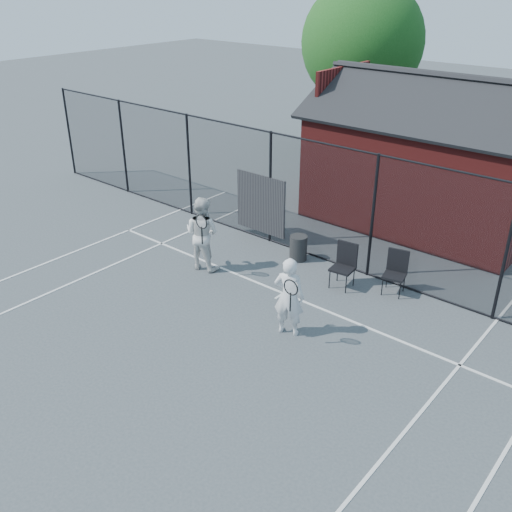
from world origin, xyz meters
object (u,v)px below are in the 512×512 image
Objects in this scene: clubhouse at (428,167)px; player_front at (289,297)px; chair_left at (343,267)px; chair_right at (395,274)px; player_back at (202,233)px; waste_bin at (298,248)px.

clubhouse is 7.24m from player_front.
chair_left reaches higher than chair_right.
clubhouse is 3.56× the size of player_back.
chair_left is 1.69m from waste_bin.
chair_right is 2.65m from waste_bin.
player_front is (0.51, -7.18, -0.76)m from clubhouse.
waste_bin is at bearing 156.17° from chair_left.
chair_right is at bearing 72.58° from player_front.
chair_left reaches higher than waste_bin.
waste_bin is (-1.60, 0.50, -0.20)m from chair_left.
chair_left is at bearing -167.61° from chair_right.
player_front is at bearing -92.10° from chair_left.
clubhouse is 6.27× the size of chair_left.
chair_right is (1.05, 0.50, -0.02)m from chair_left.
player_back is (-2.80, -6.24, -0.69)m from clubhouse.
chair_left is 1.05× the size of chair_right.
player_front is 1.62× the size of chair_left.
clubhouse reaches higher than chair_left.
clubhouse is 5.03m from chair_left.
clubhouse is at bearing 87.46° from chair_left.
clubhouse is at bearing 65.82° from player_back.
waste_bin is at bearing 50.05° from player_back.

